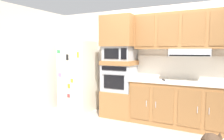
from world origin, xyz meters
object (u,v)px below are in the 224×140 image
Objects in this scene: refrigerator at (78,76)px; screwdriver at (164,80)px; microwave at (119,54)px; built_in_oven at (119,78)px.

screwdriver is (2.18, -0.04, 0.05)m from refrigerator.
screwdriver is at bearing -5.69° from microwave.
built_in_oven is at bearing 3.43° from refrigerator.
refrigerator is 2.73× the size of microwave.
screwdriver is at bearing -0.98° from refrigerator.
built_in_oven is 1.06m from screwdriver.
refrigerator reaches higher than built_in_oven.
built_in_oven is at bearing 179.23° from microwave.
refrigerator is at bearing 179.02° from screwdriver.
refrigerator is 2.19m from screwdriver.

